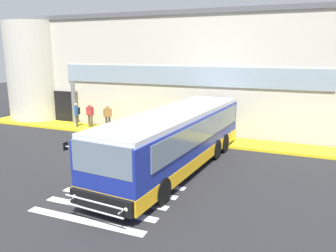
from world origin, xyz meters
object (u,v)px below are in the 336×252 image
Objects in this scene: entry_support_column at (74,102)px; passenger_near_column at (77,113)px; safety_bollard_yellow at (177,136)px; passenger_by_doorway at (90,114)px; bus_main_foreground at (176,141)px; passenger_at_curb_edge at (108,115)px.

entry_support_column is 1.29m from passenger_near_column.
passenger_by_doorway is at bearing 169.36° from safety_bollard_yellow.
passenger_by_doorway is 7.12m from safety_bollard_yellow.
passenger_near_column is at bearing -162.52° from passenger_by_doorway.
passenger_by_doorway is at bearing 147.96° from bus_main_foreground.
passenger_at_curb_edge is (3.16, -0.49, -0.65)m from entry_support_column.
passenger_near_column and passenger_at_curb_edge have the same top height.
safety_bollard_yellow is at bearing -11.70° from entry_support_column.
passenger_by_doorway is 1.43m from passenger_at_curb_edge.
entry_support_column reaches higher than passenger_at_curb_edge.
passenger_near_column is (-9.28, 4.96, -0.22)m from bus_main_foreground.
passenger_by_doorway is at bearing 17.48° from passenger_near_column.
safety_bollard_yellow is at bearing -7.43° from passenger_near_column.
bus_main_foreground is at bearing -32.04° from passenger_by_doorway.
safety_bollard_yellow is (5.54, -1.31, -0.63)m from passenger_at_curb_edge.
passenger_near_column is 1.86× the size of safety_bollard_yellow.
bus_main_foreground is 6.82× the size of passenger_at_curb_edge.
passenger_near_column is at bearing 172.57° from safety_bollard_yellow.
entry_support_column is 1.91m from passenger_by_doorway.
passenger_at_curb_edge is at bearing 142.94° from bus_main_foreground.
passenger_at_curb_edge is 5.72m from safety_bollard_yellow.
safety_bollard_yellow is (-1.41, 3.93, -0.88)m from bus_main_foreground.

